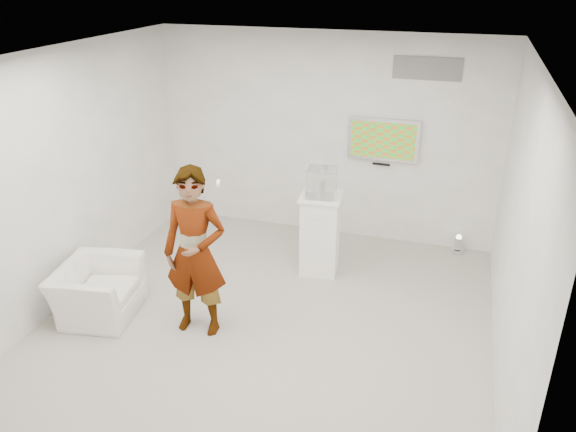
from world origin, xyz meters
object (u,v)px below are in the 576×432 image
object	(u,v)px
floor_uplight	(458,244)
pedestal	(320,234)
person	(195,253)
tv	(383,140)
armchair	(98,290)

from	to	relation	value
floor_uplight	pedestal	bearing A→B (deg)	-148.87
pedestal	person	bearing A→B (deg)	-119.40
tv	floor_uplight	distance (m)	1.85
person	armchair	distance (m)	1.42
person	floor_uplight	size ratio (longest dim) A/B	7.09
armchair	pedestal	xyz separation A→B (m)	(2.22, 1.79, 0.23)
armchair	person	bearing A→B (deg)	-94.75
armchair	floor_uplight	size ratio (longest dim) A/B	3.56
person	armchair	bearing A→B (deg)	179.70
person	armchair	size ratio (longest dim) A/B	2.00
person	pedestal	distance (m)	1.99
armchair	pedestal	bearing A→B (deg)	-60.14
person	armchair	xyz separation A→B (m)	(-1.26, -0.10, -0.65)
tv	person	bearing A→B (deg)	-118.16
tv	pedestal	xyz separation A→B (m)	(-0.59, -1.18, -1.00)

